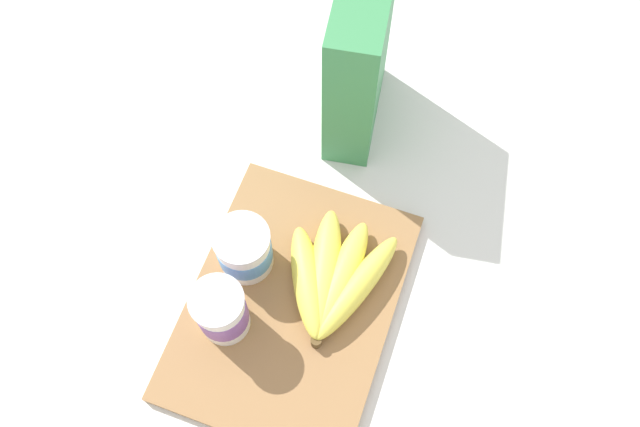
{
  "coord_description": "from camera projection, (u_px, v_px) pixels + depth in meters",
  "views": [
    {
      "loc": [
        -0.22,
        -0.12,
        0.81
      ],
      "look_at": [
        0.11,
        0.0,
        0.07
      ],
      "focal_mm": 36.4,
      "sensor_mm": 36.0,
      "label": 1
    }
  ],
  "objects": [
    {
      "name": "yogurt_cup_back",
      "position": [
        244.0,
        249.0,
        0.81
      ],
      "size": [
        0.07,
        0.07,
        0.08
      ],
      "color": "white",
      "rests_on": "cutting_board"
    },
    {
      "name": "ground_plane",
      "position": [
        292.0,
        307.0,
        0.84
      ],
      "size": [
        2.4,
        2.4,
        0.0
      ],
      "primitive_type": "plane",
      "color": "silver"
    },
    {
      "name": "yogurt_cup_front",
      "position": [
        221.0,
        312.0,
        0.77
      ],
      "size": [
        0.07,
        0.07,
        0.09
      ],
      "color": "white",
      "rests_on": "cutting_board"
    },
    {
      "name": "cutting_board",
      "position": [
        292.0,
        305.0,
        0.83
      ],
      "size": [
        0.34,
        0.25,
        0.02
      ],
      "primitive_type": "cube",
      "color": "olive",
      "rests_on": "ground_plane"
    },
    {
      "name": "banana_bunch",
      "position": [
        332.0,
        280.0,
        0.82
      ],
      "size": [
        0.18,
        0.16,
        0.04
      ],
      "color": "#EDDC4C",
      "rests_on": "cutting_board"
    },
    {
      "name": "cereal_box",
      "position": [
        358.0,
        60.0,
        0.86
      ],
      "size": [
        0.18,
        0.09,
        0.25
      ],
      "primitive_type": "cube",
      "rotation": [
        0.0,
        0.0,
        0.15
      ],
      "color": "#38844C",
      "rests_on": "ground_plane"
    }
  ]
}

